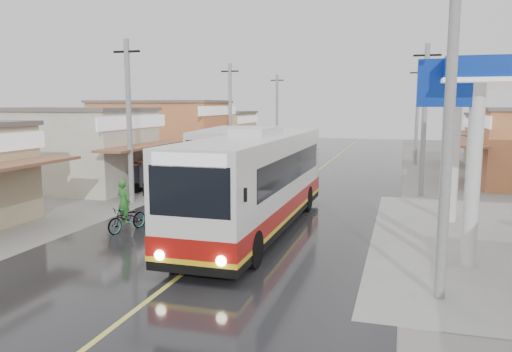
# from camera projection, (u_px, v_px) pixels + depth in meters

# --- Properties ---
(ground) EXTENTS (120.00, 120.00, 0.00)m
(ground) POSITION_uv_depth(u_px,v_px,m) (185.00, 273.00, 14.58)
(ground) COLOR slate
(ground) RESTS_ON ground
(road) EXTENTS (12.00, 90.00, 0.02)m
(road) POSITION_uv_depth(u_px,v_px,m) (293.00, 189.00, 28.82)
(road) COLOR black
(road) RESTS_ON ground
(centre_line) EXTENTS (0.15, 90.00, 0.01)m
(centre_line) POSITION_uv_depth(u_px,v_px,m) (293.00, 189.00, 28.81)
(centre_line) COLOR #D8CC4C
(centre_line) RESTS_ON road
(shopfronts_left) EXTENTS (11.00, 44.00, 5.20)m
(shopfronts_left) POSITION_uv_depth(u_px,v_px,m) (123.00, 174.00, 35.30)
(shopfronts_left) COLOR tan
(shopfronts_left) RESTS_ON ground
(utility_poles_left) EXTENTS (1.60, 50.00, 8.00)m
(utility_poles_left) POSITION_uv_depth(u_px,v_px,m) (189.00, 182.00, 31.73)
(utility_poles_left) COLOR gray
(utility_poles_left) RESTS_ON ground
(utility_poles_right) EXTENTS (1.60, 36.00, 8.00)m
(utility_poles_right) POSITION_uv_depth(u_px,v_px,m) (421.00, 196.00, 26.86)
(utility_poles_right) COLOR gray
(utility_poles_right) RESTS_ON ground
(coach_bus) EXTENTS (3.01, 12.83, 4.00)m
(coach_bus) POSITION_uv_depth(u_px,v_px,m) (258.00, 181.00, 19.24)
(coach_bus) COLOR silver
(coach_bus) RESTS_ON road
(second_bus) EXTENTS (4.00, 10.27, 3.32)m
(second_bus) POSITION_uv_depth(u_px,v_px,m) (226.00, 153.00, 31.98)
(second_bus) COLOR silver
(second_bus) RESTS_ON road
(cyclist) EXTENTS (1.16, 2.00, 2.04)m
(cyclist) POSITION_uv_depth(u_px,v_px,m) (126.00, 215.00, 19.19)
(cyclist) COLOR black
(cyclist) RESTS_ON ground
(tricycle_near) EXTENTS (2.03, 2.64, 1.81)m
(tricycle_near) POSITION_uv_depth(u_px,v_px,m) (158.00, 173.00, 28.24)
(tricycle_near) COLOR #26262D
(tricycle_near) RESTS_ON ground
(tricycle_far) EXTENTS (2.06, 2.50, 1.64)m
(tricycle_far) POSITION_uv_depth(u_px,v_px,m) (141.00, 174.00, 28.49)
(tricycle_far) COLOR #26262D
(tricycle_far) RESTS_ON ground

